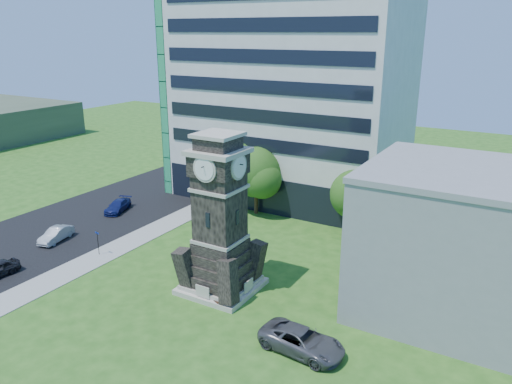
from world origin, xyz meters
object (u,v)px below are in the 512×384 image
Objects in this scene: car_east_lot at (302,341)px; street_sign at (98,240)px; clock_tower at (220,225)px; car_street_mid at (56,235)px; park_bench at (214,297)px; car_street_north at (118,206)px.

street_sign is (-21.63, 3.60, 0.65)m from car_east_lot.
clock_tower is 2.24× the size of car_east_lot.
car_street_mid is 1.71× the size of street_sign.
car_street_mid is at bearing 87.15° from car_east_lot.
street_sign is (-13.52, 1.53, 0.94)m from park_bench.
clock_tower is 19.32m from car_street_mid.
clock_tower reaches higher than car_street_mid.
car_east_lot is (8.79, -4.08, -4.52)m from clock_tower.
clock_tower is at bearing 70.07° from car_east_lot.
park_bench is (20.34, -10.63, -0.13)m from car_street_north.
street_sign is at bearing -14.37° from car_street_mid.
car_east_lot reaches higher than car_street_mid.
car_street_mid is 5.96m from street_sign.
car_street_mid is 0.92× the size of car_street_north.
clock_tower is 5.25m from park_bench.
park_bench is 0.77× the size of street_sign.
clock_tower is 10.70m from car_east_lot.
clock_tower is 13.42m from street_sign.
car_street_mid reaches higher than car_street_north.
clock_tower is 21.97m from car_street_north.
park_bench is at bearing 80.63° from car_east_lot.
car_street_mid reaches higher than park_bench.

